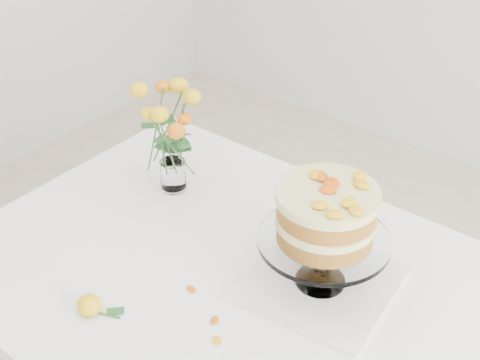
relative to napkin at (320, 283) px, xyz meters
The scene contains 8 objects.
table 0.16m from the napkin, 136.09° to the right, with size 1.43×0.93×0.76m.
napkin is the anchor object (origin of this frame).
cake_stand 0.18m from the napkin, 45.00° to the right, with size 0.28×0.28×0.25m.
rose_vase 0.55m from the napkin, behind, with size 0.27×0.27×0.34m.
loose_rose_near 0.50m from the napkin, 131.86° to the right, with size 0.09×0.06×0.04m.
stray_petal_a 0.28m from the napkin, 138.34° to the right, with size 0.03×0.02×0.00m, color #EFA60F.
stray_petal_b 0.26m from the napkin, 116.19° to the right, with size 0.03×0.02×0.00m, color #EFA60F.
stray_petal_c 0.28m from the napkin, 105.13° to the right, with size 0.03×0.02×0.00m, color #EFA60F.
Camera 1 is at (0.64, -0.89, 1.77)m, focal length 50.00 mm.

